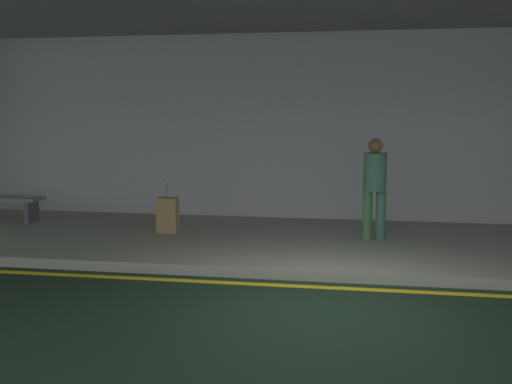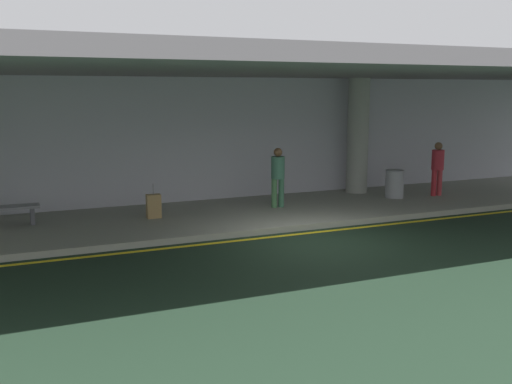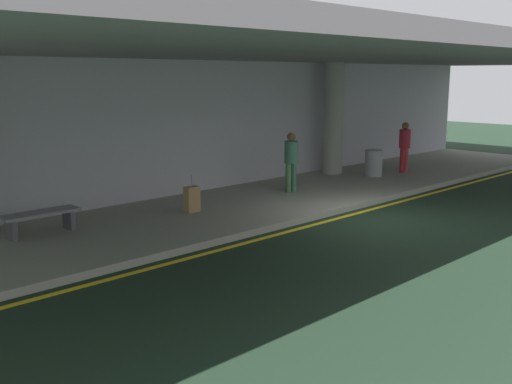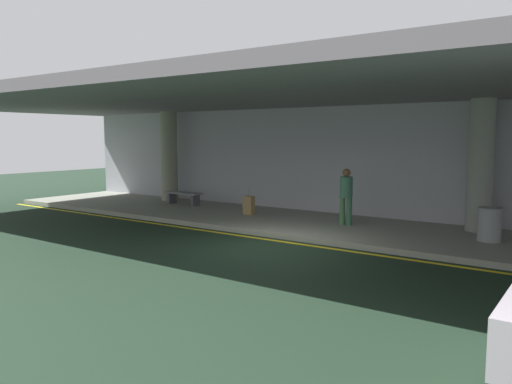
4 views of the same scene
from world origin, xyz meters
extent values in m
plane|color=black|center=(0.00, 0.00, 0.00)|extent=(60.00, 60.00, 0.00)
cube|color=gray|center=(0.00, 3.10, 0.07)|extent=(26.00, 4.20, 0.15)
cube|color=yellow|center=(0.00, 0.73, 0.00)|extent=(26.00, 0.14, 0.01)
cube|color=#A8A8B3|center=(0.00, 5.35, 1.90)|extent=(26.00, 0.30, 3.80)
cylinder|color=#3D6B40|center=(0.46, 3.27, 0.56)|extent=(0.16, 0.16, 0.82)
cylinder|color=#356448|center=(0.68, 3.27, 0.56)|extent=(0.16, 0.16, 0.82)
cylinder|color=#35654E|center=(0.57, 3.27, 1.28)|extent=(0.38, 0.38, 0.62)
sphere|color=brown|center=(0.57, 3.27, 1.71)|extent=(0.24, 0.24, 0.24)
cube|color=olive|center=(-3.00, 3.25, 0.46)|extent=(0.36, 0.22, 0.62)
cylinder|color=slate|center=(-3.00, 3.25, 0.91)|extent=(0.02, 0.02, 0.28)
cube|color=slate|center=(-6.53, 3.80, 0.60)|extent=(1.60, 0.50, 0.06)
cube|color=#4C4C51|center=(-5.91, 3.80, 0.36)|extent=(0.10, 0.40, 0.42)
camera|label=1|loc=(0.47, -7.20, 2.24)|focal=44.16mm
camera|label=2|loc=(-6.53, -11.51, 3.40)|focal=41.41mm
camera|label=3|loc=(-11.81, -7.90, 3.40)|focal=42.13mm
camera|label=4|loc=(6.91, -10.30, 2.76)|focal=35.15mm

